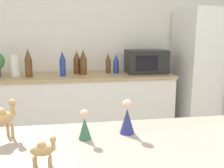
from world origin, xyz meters
name	(u,v)px	position (x,y,z in m)	size (l,w,h in m)	color
wall_back	(103,44)	(0.00, 2.73, 1.27)	(8.00, 0.06, 2.55)	white
back_counter	(82,112)	(-0.31, 2.40, 0.47)	(2.18, 0.63, 0.94)	white
refrigerator	(213,79)	(1.35, 2.34, 0.85)	(0.89, 0.72, 1.70)	white
paper_towel_roll	(15,66)	(-1.04, 2.38, 1.06)	(0.11, 0.11, 0.24)	white
microwave	(146,61)	(0.49, 2.42, 1.08)	(0.48, 0.37, 0.28)	black
back_bottle_0	(108,63)	(0.02, 2.45, 1.06)	(0.06, 0.06, 0.25)	brown
back_bottle_1	(83,62)	(-0.28, 2.39, 1.08)	(0.08, 0.08, 0.30)	brown
back_bottle_2	(63,64)	(-0.52, 2.32, 1.08)	(0.07, 0.07, 0.30)	navy
back_bottle_3	(116,64)	(0.12, 2.42, 1.05)	(0.07, 0.07, 0.24)	navy
back_bottle_4	(28,63)	(-0.89, 2.31, 1.09)	(0.08, 0.08, 0.32)	brown
back_bottle_5	(77,63)	(-0.35, 2.46, 1.07)	(0.08, 0.08, 0.28)	brown
camel_figurine	(43,149)	(-0.51, 0.26, 1.03)	(0.09, 0.05, 0.11)	tan
camel_figurine_second	(2,118)	(-0.70, 0.53, 1.06)	(0.12, 0.13, 0.17)	tan
wise_man_figurine_crimson	(127,119)	(-0.16, 0.52, 1.03)	(0.07, 0.07, 0.16)	navy
wise_man_figurine_purple	(85,126)	(-0.36, 0.48, 1.02)	(0.06, 0.06, 0.13)	#33664C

